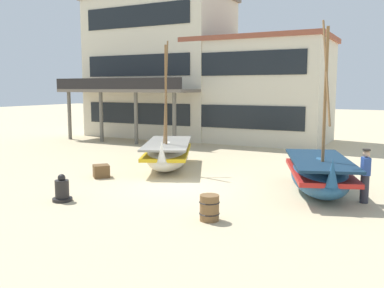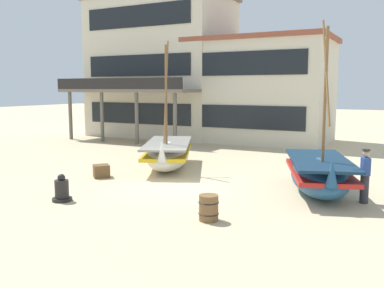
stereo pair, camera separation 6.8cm
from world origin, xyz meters
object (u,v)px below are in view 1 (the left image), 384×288
(fishing_boat_near_left, at_px, (319,174))
(fishing_boat_centre_large, at_px, (168,154))
(harbor_building_annex, at_px, (161,68))
(fisherman_by_hull, at_px, (365,176))
(harbor_building_main, at_px, (260,90))
(capstan_winch, at_px, (62,191))
(cargo_crate, at_px, (101,171))
(wooden_barrel, at_px, (209,208))

(fishing_boat_near_left, bearing_deg, fishing_boat_centre_large, 167.37)
(harbor_building_annex, bearing_deg, fisherman_by_hull, -40.54)
(harbor_building_main, xyz_separation_m, harbor_building_annex, (-7.72, 0.03, 1.63))
(harbor_building_main, bearing_deg, capstan_winch, -91.81)
(fishing_boat_near_left, relative_size, capstan_winch, 6.66)
(fishing_boat_near_left, relative_size, cargo_crate, 9.57)
(fishing_boat_near_left, xyz_separation_m, fisherman_by_hull, (1.48, -0.56, 0.17))
(fisherman_by_hull, height_order, capstan_winch, fisherman_by_hull)
(fisherman_by_hull, relative_size, harbor_building_annex, 0.17)
(capstan_winch, xyz_separation_m, wooden_barrel, (4.94, 0.36, 0.02))
(fishing_boat_near_left, bearing_deg, fisherman_by_hull, -20.80)
(harbor_building_annex, bearing_deg, fishing_boat_centre_large, -57.06)
(fisherman_by_hull, height_order, cargo_crate, fisherman_by_hull)
(capstan_winch, height_order, cargo_crate, capstan_winch)
(cargo_crate, bearing_deg, fishing_boat_centre_large, 65.12)
(fisherman_by_hull, bearing_deg, wooden_barrel, -132.42)
(fishing_boat_centre_large, distance_m, harbor_building_annex, 14.10)
(fisherman_by_hull, relative_size, cargo_crate, 2.80)
(fishing_boat_near_left, xyz_separation_m, cargo_crate, (-8.17, -1.37, -0.41))
(fishing_boat_near_left, distance_m, cargo_crate, 8.30)
(wooden_barrel, bearing_deg, cargo_crate, 153.94)
(capstan_winch, bearing_deg, fisherman_by_hull, 26.35)
(capstan_winch, bearing_deg, wooden_barrel, 4.11)
(wooden_barrel, height_order, cargo_crate, wooden_barrel)
(fisherman_by_hull, xyz_separation_m, wooden_barrel, (-3.49, -3.82, -0.48))
(wooden_barrel, xyz_separation_m, cargo_crate, (-6.16, 3.01, -0.10))
(fishing_boat_near_left, bearing_deg, harbor_building_main, 116.64)
(capstan_winch, distance_m, harbor_building_annex, 19.50)
(fisherman_by_hull, distance_m, harbor_building_annex, 20.95)
(fishing_boat_near_left, height_order, fisherman_by_hull, fishing_boat_near_left)
(wooden_barrel, bearing_deg, harbor_building_main, 104.36)
(wooden_barrel, height_order, harbor_building_annex, harbor_building_annex)
(fishing_boat_centre_large, height_order, wooden_barrel, fishing_boat_centre_large)
(cargo_crate, relative_size, harbor_building_main, 0.07)
(fishing_boat_centre_large, bearing_deg, fisherman_by_hull, -14.13)
(wooden_barrel, distance_m, harbor_building_annex, 21.52)
(fishing_boat_centre_large, xyz_separation_m, capstan_winch, (-0.12, -6.27, -0.31))
(wooden_barrel, height_order, harbor_building_main, harbor_building_main)
(fishing_boat_centre_large, bearing_deg, cargo_crate, -114.88)
(fisherman_by_hull, bearing_deg, fishing_boat_near_left, 159.20)
(capstan_winch, height_order, wooden_barrel, capstan_winch)
(cargo_crate, distance_m, harbor_building_main, 14.57)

